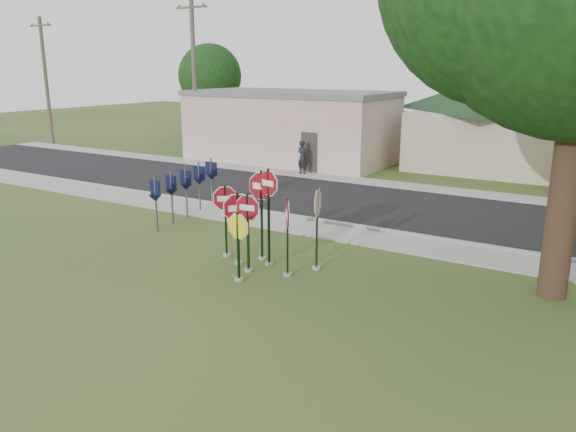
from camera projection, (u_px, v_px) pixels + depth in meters
The scene contains 20 objects.
ground at pixel (228, 282), 15.01m from camera, with size 120.00×120.00×0.00m, color #314E1D.
sidewalk_near at pixel (325, 231), 19.53m from camera, with size 60.00×1.60×0.06m, color gray.
road at pixel (376, 205), 23.23m from camera, with size 60.00×7.00×0.04m, color black.
sidewalk_far at pixel (411, 187), 26.77m from camera, with size 60.00×1.60×0.06m, color gray.
curb at pixel (338, 223), 20.34m from camera, with size 60.00×0.20×0.14m, color gray.
stop_sign_center at pixel (248, 223), 15.42m from camera, with size 0.99×0.24×2.35m.
stop_sign_yellow at pixel (238, 240), 14.80m from camera, with size 0.96×0.24×2.00m.
stop_sign_left at pixel (238, 219), 16.00m from camera, with size 0.80×0.86×2.27m.
stop_sign_right at pixel (288, 227), 15.08m from camera, with size 0.66×0.90×2.30m.
stop_sign_back_right at pixel (269, 204), 15.81m from camera, with size 0.97×0.27×2.93m.
stop_sign_back_left at pixel (262, 201), 16.31m from camera, with size 1.14×0.24×2.80m.
stop_sign_far_right at pixel (317, 217), 15.55m from camera, with size 0.32×1.06×2.49m.
stop_sign_far_left at pixel (225, 212), 16.68m from camera, with size 0.78×0.66×2.31m.
route_sign_row at pixel (186, 186), 21.13m from camera, with size 1.43×4.63×2.00m.
building_stucco at pixel (291, 125), 33.83m from camera, with size 12.20×6.20×4.20m.
building_house at pixel (497, 103), 31.17m from camera, with size 11.60×11.60×6.20m.
utility_pole_near at pixel (194, 77), 33.33m from camera, with size 2.20×0.26×9.50m.
utility_pole_far at pixel (46, 79), 40.48m from camera, with size 2.20×0.26×9.00m.
bg_tree_left at pixel (210, 76), 43.63m from camera, with size 4.90×4.90×7.35m.
pedestrian at pixel (302, 157), 29.72m from camera, with size 0.65×0.42×1.77m, color black.
Camera 1 is at (8.72, -11.13, 5.56)m, focal length 35.00 mm.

